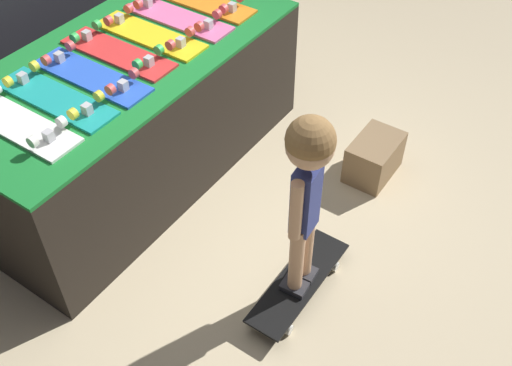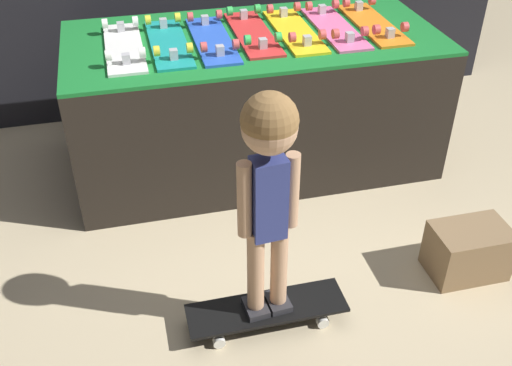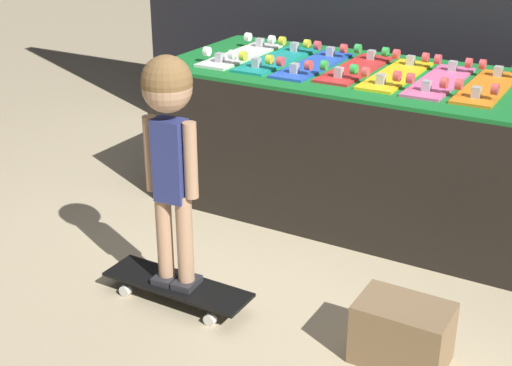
% 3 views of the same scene
% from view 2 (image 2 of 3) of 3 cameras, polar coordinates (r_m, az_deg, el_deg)
% --- Properties ---
extents(ground_plane, '(16.00, 16.00, 0.00)m').
position_cam_2_polar(ground_plane, '(3.30, 2.11, -2.79)').
color(ground_plane, beige).
extents(display_rack, '(2.07, 0.98, 0.80)m').
position_cam_2_polar(display_rack, '(3.55, -0.24, 7.84)').
color(display_rack, black).
rests_on(display_rack, ground_plane).
extents(skateboard_white_on_rack, '(0.19, 0.68, 0.09)m').
position_cam_2_polar(skateboard_white_on_rack, '(3.28, -12.48, 12.63)').
color(skateboard_white_on_rack, white).
rests_on(skateboard_white_on_rack, display_rack).
extents(skateboard_teal_on_rack, '(0.19, 0.68, 0.09)m').
position_cam_2_polar(skateboard_teal_on_rack, '(3.29, -8.33, 13.16)').
color(skateboard_teal_on_rack, teal).
rests_on(skateboard_teal_on_rack, display_rack).
extents(skateboard_blue_on_rack, '(0.19, 0.68, 0.09)m').
position_cam_2_polar(skateboard_blue_on_rack, '(3.31, -4.19, 13.58)').
color(skateboard_blue_on_rack, blue).
rests_on(skateboard_blue_on_rack, display_rack).
extents(skateboard_red_on_rack, '(0.19, 0.68, 0.09)m').
position_cam_2_polar(skateboard_red_on_rack, '(3.39, -0.31, 14.20)').
color(skateboard_red_on_rack, red).
rests_on(skateboard_red_on_rack, display_rack).
extents(skateboard_yellow_on_rack, '(0.19, 0.68, 0.09)m').
position_cam_2_polar(skateboard_yellow_on_rack, '(3.43, 3.69, 14.39)').
color(skateboard_yellow_on_rack, yellow).
rests_on(skateboard_yellow_on_rack, display_rack).
extents(skateboard_pink_on_rack, '(0.19, 0.68, 0.09)m').
position_cam_2_polar(skateboard_pink_on_rack, '(3.50, 7.52, 14.58)').
color(skateboard_pink_on_rack, pink).
rests_on(skateboard_pink_on_rack, display_rack).
extents(skateboard_orange_on_rack, '(0.19, 0.68, 0.09)m').
position_cam_2_polar(skateboard_orange_on_rack, '(3.59, 11.10, 14.78)').
color(skateboard_orange_on_rack, orange).
rests_on(skateboard_orange_on_rack, display_rack).
extents(skateboard_on_floor, '(0.70, 0.20, 0.09)m').
position_cam_2_polar(skateboard_on_floor, '(2.66, 1.03, -11.96)').
color(skateboard_on_floor, black).
rests_on(skateboard_on_floor, ground_plane).
extents(child, '(0.25, 0.21, 1.03)m').
position_cam_2_polar(child, '(2.18, 1.23, 1.29)').
color(child, '#2D2D33').
rests_on(child, skateboard_on_floor).
extents(storage_box, '(0.36, 0.24, 0.25)m').
position_cam_2_polar(storage_box, '(3.03, 19.54, -6.09)').
color(storage_box, '#8E704C').
rests_on(storage_box, ground_plane).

